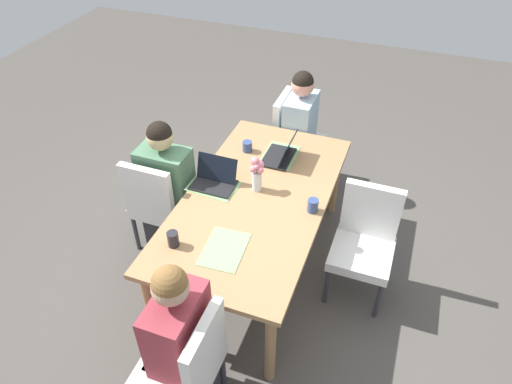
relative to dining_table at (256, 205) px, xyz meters
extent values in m
plane|color=#4C4742|center=(0.00, 0.00, -0.66)|extent=(10.00, 10.00, 0.00)
cube|color=#9E754C|center=(0.00, 0.00, 0.05)|extent=(1.93, 1.01, 0.04)
cylinder|color=#9E754C|center=(-0.89, -0.42, -0.31)|extent=(0.07, 0.07, 0.69)
cylinder|color=#9E754C|center=(0.89, -0.42, -0.31)|extent=(0.07, 0.07, 0.69)
cylinder|color=#9E754C|center=(-0.89, 0.42, -0.31)|extent=(0.07, 0.07, 0.69)
cylinder|color=#9E754C|center=(0.89, 0.42, -0.31)|extent=(0.07, 0.07, 0.69)
cube|color=silver|center=(1.24, -0.03, -0.25)|extent=(0.44, 0.44, 0.08)
cube|color=silver|center=(1.24, 0.16, 0.01)|extent=(0.42, 0.06, 0.45)
cylinder|color=#333338|center=(1.05, -0.22, -0.48)|extent=(0.04, 0.04, 0.37)
cylinder|color=#333338|center=(1.05, 0.16, -0.48)|extent=(0.04, 0.04, 0.37)
cube|color=#2D2D33|center=(1.18, -0.03, -0.44)|extent=(0.34, 0.36, 0.45)
cube|color=#93333D|center=(1.18, -0.03, 0.04)|extent=(0.40, 0.24, 0.50)
sphere|color=tan|center=(1.18, -0.03, 0.41)|extent=(0.20, 0.20, 0.20)
sphere|color=brown|center=(1.18, -0.03, 0.44)|extent=(0.19, 0.19, 0.19)
cube|color=silver|center=(-1.24, -0.01, -0.25)|extent=(0.44, 0.44, 0.08)
cube|color=silver|center=(-1.24, -0.20, 0.01)|extent=(0.42, 0.06, 0.45)
cylinder|color=#333338|center=(-1.43, 0.18, -0.48)|extent=(0.04, 0.04, 0.37)
cylinder|color=#333338|center=(-1.05, 0.18, -0.48)|extent=(0.04, 0.04, 0.37)
cylinder|color=#333338|center=(-1.43, -0.20, -0.48)|extent=(0.04, 0.04, 0.37)
cylinder|color=#333338|center=(-1.05, -0.20, -0.48)|extent=(0.04, 0.04, 0.37)
cube|color=#2D2D33|center=(-1.18, -0.01, -0.44)|extent=(0.34, 0.36, 0.45)
cube|color=#99B7CC|center=(-1.18, -0.01, 0.04)|extent=(0.40, 0.24, 0.50)
sphere|color=tan|center=(-1.18, -0.01, 0.41)|extent=(0.20, 0.20, 0.20)
sphere|color=black|center=(-1.18, -0.01, 0.44)|extent=(0.19, 0.19, 0.19)
cube|color=silver|center=(-0.02, -0.82, -0.25)|extent=(0.44, 0.44, 0.08)
cube|color=silver|center=(0.17, -0.82, 0.01)|extent=(0.06, 0.42, 0.45)
cylinder|color=#333338|center=(-0.21, -1.01, -0.48)|extent=(0.04, 0.04, 0.37)
cylinder|color=#333338|center=(-0.21, -0.63, -0.48)|extent=(0.04, 0.04, 0.37)
cylinder|color=#333338|center=(0.17, -1.01, -0.48)|extent=(0.04, 0.04, 0.37)
cylinder|color=#333338|center=(0.17, -0.63, -0.48)|extent=(0.04, 0.04, 0.37)
cube|color=#2D2D33|center=(-0.02, -0.76, -0.44)|extent=(0.36, 0.34, 0.45)
cube|color=#4C7556|center=(-0.02, -0.76, 0.04)|extent=(0.24, 0.40, 0.50)
sphere|color=tan|center=(-0.02, -0.76, 0.41)|extent=(0.20, 0.20, 0.20)
sphere|color=black|center=(-0.02, -0.76, 0.44)|extent=(0.19, 0.19, 0.19)
cube|color=silver|center=(-0.03, 0.81, -0.25)|extent=(0.44, 0.44, 0.08)
cube|color=silver|center=(-0.22, 0.81, 0.01)|extent=(0.06, 0.42, 0.45)
cylinder|color=#333338|center=(0.16, 1.00, -0.48)|extent=(0.04, 0.04, 0.37)
cylinder|color=#333338|center=(0.16, 0.62, -0.48)|extent=(0.04, 0.04, 0.37)
cylinder|color=#333338|center=(-0.22, 1.00, -0.48)|extent=(0.04, 0.04, 0.37)
cylinder|color=#333338|center=(-0.22, 0.62, -0.48)|extent=(0.04, 0.04, 0.37)
cylinder|color=silver|center=(-0.09, -0.03, 0.15)|extent=(0.07, 0.07, 0.15)
sphere|color=#DB7584|center=(-0.08, -0.03, 0.29)|extent=(0.04, 0.04, 0.04)
cylinder|color=#477A3D|center=(-0.08, -0.03, 0.26)|extent=(0.01, 0.01, 0.06)
sphere|color=#DB7584|center=(-0.08, 0.00, 0.26)|extent=(0.05, 0.05, 0.05)
cylinder|color=#477A3D|center=(-0.08, 0.00, 0.25)|extent=(0.01, 0.01, 0.03)
sphere|color=#DB7584|center=(-0.12, -0.02, 0.28)|extent=(0.07, 0.07, 0.07)
cylinder|color=#477A3D|center=(-0.12, -0.02, 0.26)|extent=(0.01, 0.01, 0.05)
sphere|color=#DB7584|center=(-0.10, -0.05, 0.32)|extent=(0.06, 0.06, 0.06)
cylinder|color=#477A3D|center=(-0.10, -0.05, 0.27)|extent=(0.01, 0.01, 0.09)
sphere|color=#DB7584|center=(-0.08, -0.05, 0.26)|extent=(0.05, 0.05, 0.05)
cylinder|color=#477A3D|center=(-0.08, -0.05, 0.25)|extent=(0.01, 0.01, 0.03)
cube|color=#7FAD70|center=(0.56, -0.01, 0.08)|extent=(0.38, 0.28, 0.00)
cube|color=#7FAD70|center=(-0.56, 0.00, 0.08)|extent=(0.36, 0.26, 0.00)
cube|color=#7FAD70|center=(-0.01, -0.34, 0.08)|extent=(0.29, 0.38, 0.00)
cube|color=black|center=(-0.01, -0.34, 0.09)|extent=(0.22, 0.32, 0.02)
cube|color=black|center=(-0.09, -0.34, 0.19)|extent=(0.07, 0.31, 0.19)
cube|color=black|center=(-0.52, 0.00, 0.09)|extent=(0.32, 0.22, 0.02)
cube|color=black|center=(-0.52, 0.08, 0.19)|extent=(0.31, 0.07, 0.19)
cylinder|color=#33477A|center=(0.00, 0.42, 0.12)|extent=(0.08, 0.08, 0.10)
cylinder|color=#232328|center=(0.63, -0.33, 0.13)|extent=(0.07, 0.07, 0.11)
cylinder|color=#33477A|center=(-0.53, -0.27, 0.12)|extent=(0.08, 0.08, 0.09)
camera|label=1|loc=(2.45, 0.91, 2.29)|focal=32.96mm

